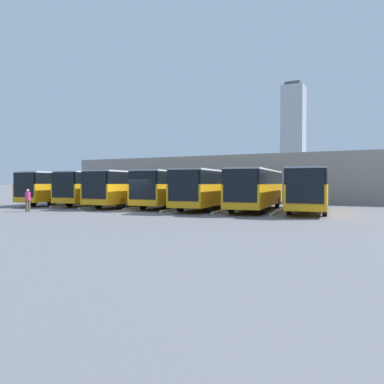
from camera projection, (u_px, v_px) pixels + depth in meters
The scene contains 17 objects.
ground_plane at pixel (132, 212), 28.77m from camera, with size 600.00×600.00×0.00m, color slate.
bus_0 at pixel (310, 188), 28.76m from camera, with size 3.97×12.28×3.28m.
curb_divider_0 at pixel (278, 212), 28.14m from camera, with size 0.24×6.83×0.15m, color #B2B2AD.
bus_1 at pixel (257, 188), 30.19m from camera, with size 3.97×12.28×3.28m.
curb_divider_1 at pixel (225, 210), 29.57m from camera, with size 0.24×6.83×0.15m, color #B2B2AD.
bus_2 at pixel (209, 188), 31.73m from camera, with size 3.97×12.28×3.28m.
curb_divider_2 at pixel (178, 209), 31.11m from camera, with size 0.24×6.83×0.15m, color #B2B2AD.
bus_3 at pixel (173, 187), 34.37m from camera, with size 3.97×12.28×3.28m.
curb_divider_3 at pixel (144, 207), 33.75m from camera, with size 0.24×6.83×0.15m, color #B2B2AD.
bus_4 at pixel (131, 187), 35.45m from camera, with size 3.97×12.28×3.28m.
curb_divider_4 at pixel (102, 206), 34.83m from camera, with size 0.24×6.83×0.15m, color #B2B2AD.
bus_5 at pixel (102, 187), 37.89m from camera, with size 3.97×12.28×3.28m.
curb_divider_5 at pixel (75, 204), 37.27m from camera, with size 0.24×6.83×0.15m, color #B2B2AD.
bus_6 at pixel (68, 187), 39.11m from camera, with size 3.97×12.28×3.28m.
pedestrian at pixel (28, 199), 28.96m from camera, with size 0.41×0.42×1.76m.
station_building at pixel (242, 179), 51.11m from camera, with size 44.92×16.60×5.57m.
office_tower at pixel (293, 135), 248.22m from camera, with size 14.20×14.20×68.46m.
Camera 1 is at (-17.19, 23.47, 2.25)m, focal length 35.00 mm.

